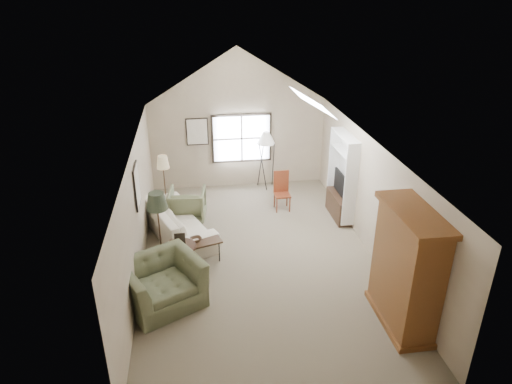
{
  "coord_description": "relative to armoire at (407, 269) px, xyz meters",
  "views": [
    {
      "loc": [
        -1.28,
        -8.43,
        5.55
      ],
      "look_at": [
        0.0,
        0.4,
        1.4
      ],
      "focal_mm": 32.0,
      "sensor_mm": 36.0,
      "label": 1
    }
  ],
  "objects": [
    {
      "name": "dark_lamp",
      "position": [
        -4.24,
        2.25,
        -0.2
      ],
      "size": [
        0.56,
        0.56,
        1.8
      ],
      "primitive_type": null,
      "rotation": [
        0.0,
        0.0,
        0.39
      ],
      "color": "#242B1E",
      "rests_on": "ground"
    },
    {
      "name": "coffee_table",
      "position": [
        -3.52,
        2.43,
        -0.84
      ],
      "size": [
        1.14,
        0.84,
        0.52
      ],
      "primitive_type": "cube",
      "rotation": [
        0.0,
        0.0,
        0.3
      ],
      "color": "#3C2C18",
      "rests_on": "ground"
    },
    {
      "name": "armchair_near",
      "position": [
        -4.19,
        1.1,
        -0.65
      ],
      "size": [
        1.8,
        1.72,
        0.9
      ],
      "primitive_type": "imported",
      "rotation": [
        0.0,
        0.0,
        0.48
      ],
      "color": "#555F42",
      "rests_on": "ground"
    },
    {
      "name": "sofa",
      "position": [
        -3.94,
        3.65,
        -0.72
      ],
      "size": [
        1.91,
        2.77,
        0.75
      ],
      "primitive_type": "imported",
      "rotation": [
        0.0,
        0.0,
        1.96
      ],
      "color": "white",
      "rests_on": "ground"
    },
    {
      "name": "tripod_lamp",
      "position": [
        -1.42,
        6.1,
        -0.24
      ],
      "size": [
        0.61,
        0.61,
        1.72
      ],
      "primitive_type": null,
      "rotation": [
        0.0,
        0.0,
        0.26
      ],
      "color": "silver",
      "rests_on": "ground"
    },
    {
      "name": "side_table",
      "position": [
        -3.84,
        2.05,
        -0.78
      ],
      "size": [
        0.84,
        0.84,
        0.65
      ],
      "primitive_type": "cylinder",
      "rotation": [
        0.0,
        0.0,
        0.39
      ],
      "color": "#331D14",
      "rests_on": "ground"
    },
    {
      "name": "bowl",
      "position": [
        -3.52,
        2.43,
        -0.55
      ],
      "size": [
        0.3,
        0.3,
        0.06
      ],
      "primitive_type": "imported",
      "rotation": [
        0.0,
        0.0,
        0.3
      ],
      "color": "#382817",
      "rests_on": "coffee_table"
    },
    {
      "name": "armoire",
      "position": [
        0.0,
        0.0,
        0.0
      ],
      "size": [
        0.6,
        1.5,
        2.2
      ],
      "primitive_type": "cube",
      "color": "brown",
      "rests_on": "ground"
    },
    {
      "name": "wall_art",
      "position": [
        -4.06,
        4.34,
        0.63
      ],
      "size": [
        1.97,
        3.71,
        0.88
      ],
      "color": "black",
      "rests_on": "room_shell"
    },
    {
      "name": "side_chair",
      "position": [
        -1.22,
        4.6,
        -0.58
      ],
      "size": [
        0.41,
        0.41,
        1.04
      ],
      "primitive_type": "cube",
      "rotation": [
        0.0,
        0.0,
        0.01
      ],
      "color": "brown",
      "rests_on": "ground"
    },
    {
      "name": "window",
      "position": [
        -2.08,
        6.36,
        0.35
      ],
      "size": [
        1.72,
        0.08,
        1.42
      ],
      "primitive_type": "cube",
      "color": "black",
      "rests_on": "room_shell"
    },
    {
      "name": "skylight",
      "position": [
        -0.88,
        3.3,
        2.12
      ],
      "size": [
        0.8,
        1.2,
        0.52
      ],
      "primitive_type": null,
      "color": "white",
      "rests_on": "room_shell"
    },
    {
      "name": "armchair_far",
      "position": [
        -3.7,
        4.41,
        -0.69
      ],
      "size": [
        0.99,
        1.01,
        0.83
      ],
      "primitive_type": "imported",
      "rotation": [
        0.0,
        0.0,
        3.02
      ],
      "color": "#646B4B",
      "rests_on": "ground"
    },
    {
      "name": "tv_panel",
      "position": [
        0.14,
        4.0,
        -0.18
      ],
      "size": [
        0.05,
        0.9,
        0.55
      ],
      "primitive_type": "cube",
      "color": "black",
      "rests_on": "media_console"
    },
    {
      "name": "room_shell",
      "position": [
        -2.18,
        2.4,
        2.11
      ],
      "size": [
        5.01,
        8.01,
        4.0
      ],
      "color": "#746853",
      "rests_on": "ground"
    },
    {
      "name": "media_console",
      "position": [
        0.14,
        4.0,
        -0.8
      ],
      "size": [
        0.34,
        1.18,
        0.6
      ],
      "primitive_type": "cube",
      "color": "#382316",
      "rests_on": "ground"
    },
    {
      "name": "tan_lamp",
      "position": [
        -4.24,
        4.85,
        -0.29
      ],
      "size": [
        0.42,
        0.42,
        1.62
      ],
      "primitive_type": null,
      "rotation": [
        0.0,
        0.0,
        0.39
      ],
      "color": "tan",
      "rests_on": "ground"
    },
    {
      "name": "tv_alcove",
      "position": [
        0.16,
        4.0,
        0.05
      ],
      "size": [
        0.32,
        1.3,
        2.1
      ],
      "primitive_type": "cube",
      "color": "white",
      "rests_on": "ground"
    }
  ]
}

